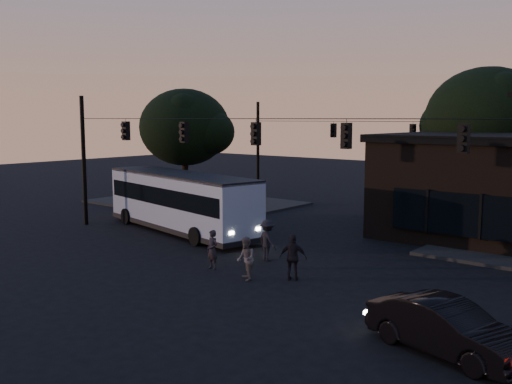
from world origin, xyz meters
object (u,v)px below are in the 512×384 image
Objects in this scene: pedestrian_b at (246,259)px; pedestrian_d at (268,240)px; bus at (181,199)px; pedestrian_c at (293,257)px; car at (447,328)px; pedestrian_a at (212,250)px.

pedestrian_d reaches higher than pedestrian_b.
pedestrian_d is (7.66, -1.97, -0.91)m from bus.
pedestrian_b is 1.82m from pedestrian_c.
car is 2.43× the size of pedestrian_d.
pedestrian_b is (-8.64, 1.93, 0.12)m from car.
pedestrian_a is 0.91× the size of pedestrian_c.
pedestrian_d is at bearing -3.23° from bus.
pedestrian_a is at bearing -13.33° from pedestrian_c.
pedestrian_d is at bearing 151.40° from pedestrian_b.
car is at bearing -10.10° from bus.
car is 7.84m from pedestrian_c.
pedestrian_c is (-7.21, 3.07, 0.18)m from car.
pedestrian_b is at bearing -17.68° from bus.
pedestrian_b is at bearing 133.05° from pedestrian_d.
pedestrian_d reaches higher than pedestrian_a.
pedestrian_c is at bearing 77.08° from pedestrian_b.
pedestrian_d is (-2.67, 1.80, 0.00)m from pedestrian_c.
pedestrian_c is 3.22m from pedestrian_d.
pedestrian_b is 0.93× the size of pedestrian_c.
bus is 11.04m from pedestrian_c.
bus is at bearing 154.76° from pedestrian_a.
pedestrian_a is (6.78, -4.56, -1.00)m from bus.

